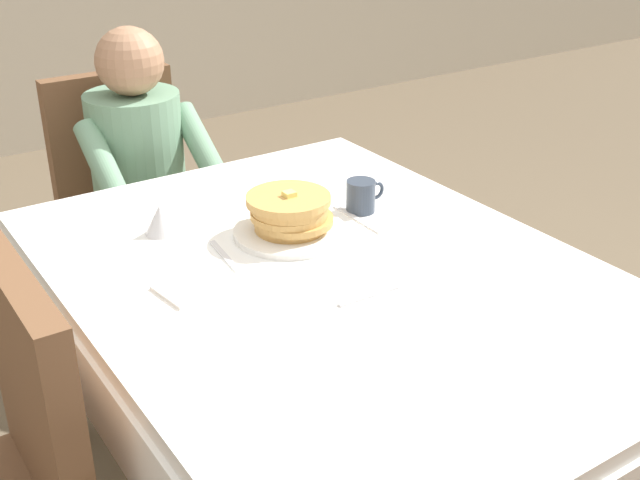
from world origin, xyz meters
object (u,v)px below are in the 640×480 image
at_px(plate_breakfast, 290,232).
at_px(cup_coffee, 361,196).
at_px(diner_person, 143,170).
at_px(syrup_pitcher, 160,219).
at_px(chair_diner, 129,194).
at_px(fork_left_of_plate, 225,257).
at_px(breakfast_stack, 290,212).
at_px(spoon_near_edge, 370,295).
at_px(knife_right_of_plate, 357,219).
at_px(dining_table_main, 331,306).

bearing_deg(plate_breakfast, cup_coffee, 5.18).
height_order(diner_person, syrup_pitcher, diner_person).
distance_m(chair_diner, fork_left_of_plate, 1.01).
bearing_deg(syrup_pitcher, fork_left_of_plate, -71.26).
distance_m(plate_breakfast, breakfast_stack, 0.05).
height_order(plate_breakfast, cup_coffee, cup_coffee).
bearing_deg(spoon_near_edge, plate_breakfast, 88.59).
height_order(breakfast_stack, spoon_near_edge, breakfast_stack).
relative_size(diner_person, cup_coffee, 9.91).
height_order(plate_breakfast, knife_right_of_plate, plate_breakfast).
bearing_deg(syrup_pitcher, breakfast_stack, -35.15).
bearing_deg(diner_person, spoon_near_edge, 92.22).
distance_m(plate_breakfast, fork_left_of_plate, 0.19).
xyz_separation_m(chair_diner, plate_breakfast, (0.06, -0.96, 0.22)).
bearing_deg(spoon_near_edge, fork_left_of_plate, 119.02).
xyz_separation_m(dining_table_main, chair_diner, (-0.04, 1.17, -0.12)).
relative_size(chair_diner, diner_person, 0.83).
bearing_deg(plate_breakfast, chair_diner, 93.72).
xyz_separation_m(diner_person, plate_breakfast, (0.06, -0.80, 0.08)).
bearing_deg(chair_diner, cup_coffee, 107.49).
relative_size(dining_table_main, spoon_near_edge, 10.16).
height_order(diner_person, fork_left_of_plate, diner_person).
relative_size(dining_table_main, breakfast_stack, 7.25).
distance_m(diner_person, syrup_pitcher, 0.66).
relative_size(syrup_pitcher, fork_left_of_plate, 0.44).
height_order(cup_coffee, fork_left_of_plate, cup_coffee).
relative_size(breakfast_stack, spoon_near_edge, 1.40).
bearing_deg(breakfast_stack, chair_diner, 93.83).
bearing_deg(fork_left_of_plate, cup_coffee, -77.61).
bearing_deg(diner_person, knife_right_of_plate, 107.08).
xyz_separation_m(dining_table_main, diner_person, (-0.04, 1.01, 0.02)).
xyz_separation_m(syrup_pitcher, spoon_near_edge, (0.24, -0.54, -0.04)).
bearing_deg(dining_table_main, cup_coffee, 42.66).
bearing_deg(spoon_near_edge, breakfast_stack, 88.32).
distance_m(cup_coffee, knife_right_of_plate, 0.07).
bearing_deg(plate_breakfast, knife_right_of_plate, -6.01).
bearing_deg(dining_table_main, breakfast_stack, 83.81).
distance_m(fork_left_of_plate, knife_right_of_plate, 0.38).
height_order(plate_breakfast, syrup_pitcher, syrup_pitcher).
distance_m(dining_table_main, syrup_pitcher, 0.48).
bearing_deg(dining_table_main, fork_left_of_plate, 131.12).
xyz_separation_m(plate_breakfast, knife_right_of_plate, (0.19, -0.02, -0.01)).
distance_m(cup_coffee, spoon_near_edge, 0.45).
height_order(dining_table_main, knife_right_of_plate, knife_right_of_plate).
height_order(cup_coffee, syrup_pitcher, cup_coffee).
bearing_deg(spoon_near_edge, diner_person, 93.68).
bearing_deg(fork_left_of_plate, chair_diner, -0.62).
bearing_deg(diner_person, cup_coffee, 110.71).
height_order(chair_diner, cup_coffee, chair_diner).
distance_m(syrup_pitcher, fork_left_of_plate, 0.22).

